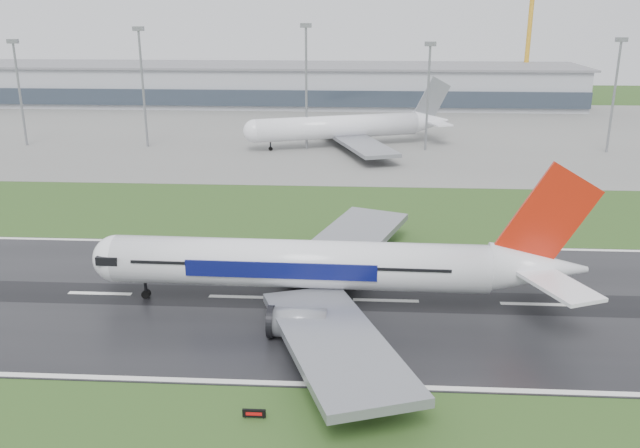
{
  "coord_description": "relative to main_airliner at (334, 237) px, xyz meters",
  "views": [
    {
      "loc": [
        35.95,
        -84.45,
        38.9
      ],
      "look_at": [
        30.25,
        12.0,
        7.0
      ],
      "focal_mm": 37.72,
      "sensor_mm": 36.0,
      "label": 1
    }
  ],
  "objects": [
    {
      "name": "ground",
      "position": [
        -32.93,
        1.59,
        -9.77
      ],
      "size": [
        520.0,
        520.0,
        0.0
      ],
      "primitive_type": "plane",
      "color": "#254419",
      "rests_on": "ground"
    },
    {
      "name": "runway",
      "position": [
        -32.93,
        1.59,
        -9.72
      ],
      "size": [
        400.0,
        45.0,
        0.1
      ],
      "primitive_type": "cube",
      "color": "black",
      "rests_on": "ground"
    },
    {
      "name": "apron",
      "position": [
        -32.93,
        126.59,
        -9.73
      ],
      "size": [
        400.0,
        130.0,
        0.08
      ],
      "primitive_type": "cube",
      "color": "slate",
      "rests_on": "ground"
    },
    {
      "name": "terminal",
      "position": [
        -32.93,
        186.59,
        -2.27
      ],
      "size": [
        240.0,
        36.0,
        15.0
      ],
      "primitive_type": "cube",
      "color": "#90949B",
      "rests_on": "ground"
    },
    {
      "name": "main_airliner",
      "position": [
        0.0,
        0.0,
        0.0
      ],
      "size": [
        66.8,
        63.75,
        19.33
      ],
      "primitive_type": null,
      "rotation": [
        0.0,
        0.0,
        -0.02
      ],
      "color": "white",
      "rests_on": "runway"
    },
    {
      "name": "parked_airliner",
      "position": [
        -0.75,
        105.46,
        -0.65
      ],
      "size": [
        77.06,
        74.44,
        18.08
      ],
      "primitive_type": null,
      "rotation": [
        0.0,
        0.0,
        0.33
      ],
      "color": "white",
      "rests_on": "apron"
    },
    {
      "name": "tower_crane",
      "position": [
        70.42,
        201.59,
        12.63
      ],
      "size": [
        44.73,
        13.1,
        44.79
      ],
      "primitive_type": null,
      "rotation": [
        0.0,
        0.0,
        0.24
      ],
      "color": "gold",
      "rests_on": "ground"
    },
    {
      "name": "runway_sign",
      "position": [
        -6.79,
        -26.61,
        -9.25
      ],
      "size": [
        2.31,
        0.39,
        1.04
      ],
      "primitive_type": null,
      "rotation": [
        0.0,
        0.0,
        -0.05
      ],
      "color": "black",
      "rests_on": "ground"
    },
    {
      "name": "floodmast_1",
      "position": [
        -92.04,
        101.59,
        4.37
      ],
      "size": [
        0.64,
        0.64,
        28.27
      ],
      "primitive_type": "cylinder",
      "color": "gray",
      "rests_on": "ground"
    },
    {
      "name": "floodmast_2",
      "position": [
        -56.83,
        101.59,
        6.06
      ],
      "size": [
        0.64,
        0.64,
        31.65
      ],
      "primitive_type": "cylinder",
      "color": "gray",
      "rests_on": "ground"
    },
    {
      "name": "floodmast_3",
      "position": [
        -11.61,
        101.59,
        6.53
      ],
      "size": [
        0.64,
        0.64,
        32.58
      ],
      "primitive_type": "cylinder",
      "color": "gray",
      "rests_on": "ground"
    },
    {
      "name": "floodmast_4",
      "position": [
        21.35,
        101.59,
        4.21
      ],
      "size": [
        0.64,
        0.64,
        27.95
      ],
      "primitive_type": "cylinder",
      "color": "gray",
      "rests_on": "ground"
    },
    {
      "name": "floodmast_5",
      "position": [
        70.5,
        101.59,
        4.82
      ],
      "size": [
        0.64,
        0.64,
        29.17
      ],
      "primitive_type": "cylinder",
      "color": "gray",
      "rests_on": "ground"
    }
  ]
}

